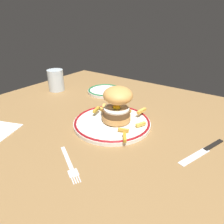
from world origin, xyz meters
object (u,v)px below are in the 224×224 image
object	(u,v)px
burger	(117,104)
side_plate	(105,91)
fork	(70,164)
dinner_plate	(112,122)
knife	(206,149)
water_glass	(56,82)

from	to	relation	value
burger	side_plate	size ratio (longest dim) A/B	0.85
burger	fork	xyz separation A→B (cm)	(2.31, -23.80, -6.95)
dinner_plate	knife	bearing A→B (deg)	6.98
fork	side_plate	bearing A→B (deg)	117.54
fork	knife	world-z (taller)	knife
dinner_plate	side_plate	world-z (taller)	same
burger	knife	size ratio (longest dim) A/B	0.80
burger	knife	distance (cm)	28.72
water_glass	dinner_plate	bearing A→B (deg)	-16.27
burger	side_plate	bearing A→B (deg)	134.81
dinner_plate	fork	distance (cm)	22.26
dinner_plate	burger	world-z (taller)	burger
burger	knife	xyz separation A→B (cm)	(27.83, 1.74, -6.87)
side_plate	dinner_plate	bearing A→B (deg)	-48.58
dinner_plate	water_glass	bearing A→B (deg)	163.73
fork	burger	bearing A→B (deg)	95.54
water_glass	fork	distance (cm)	56.24
fork	knife	distance (cm)	36.10
dinner_plate	side_plate	distance (cm)	30.89
dinner_plate	fork	xyz separation A→B (cm)	(3.12, -22.03, -0.66)
side_plate	fork	distance (cm)	50.96
water_glass	side_plate	distance (cm)	23.96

